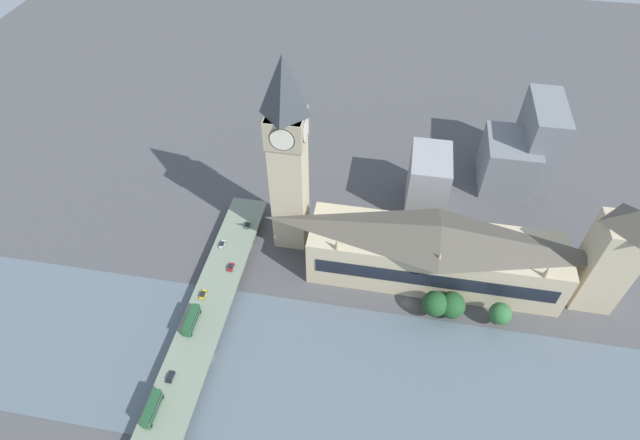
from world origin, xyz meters
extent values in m
plane|color=#4C4C4F|center=(0.00, 0.00, 0.00)|extent=(600.00, 600.00, 0.00)
cube|color=slate|center=(-35.09, 0.00, 0.15)|extent=(58.19, 360.00, 0.30)
cube|color=#C1B28E|center=(14.74, -8.00, 10.72)|extent=(23.47, 94.80, 21.45)
cube|color=black|center=(2.85, -8.00, 11.80)|extent=(0.40, 87.22, 6.43)
pyramid|color=#514C42|center=(14.74, -8.00, 24.93)|extent=(23.00, 92.91, 6.98)
cone|color=tan|center=(4.00, -44.03, 23.95)|extent=(2.20, 2.20, 5.00)
cone|color=tan|center=(4.00, -8.00, 23.95)|extent=(2.20, 2.20, 5.00)
cone|color=tan|center=(4.00, 28.03, 23.95)|extent=(2.20, 2.20, 5.00)
cube|color=#C1B28E|center=(25.21, 49.72, 30.97)|extent=(12.63, 12.63, 61.95)
cube|color=tan|center=(25.21, 49.72, 56.26)|extent=(13.39, 13.39, 11.37)
cylinder|color=black|center=(18.72, 49.72, 56.26)|extent=(0.50, 8.98, 8.98)
cylinder|color=silver|center=(18.59, 49.72, 56.26)|extent=(0.62, 8.32, 8.32)
cylinder|color=black|center=(31.70, 49.72, 56.26)|extent=(0.50, 8.98, 8.98)
cylinder|color=silver|center=(31.83, 49.72, 56.26)|extent=(0.62, 8.32, 8.32)
cylinder|color=black|center=(25.21, 43.23, 56.26)|extent=(8.98, 0.50, 8.98)
cylinder|color=silver|center=(25.21, 43.10, 56.26)|extent=(8.32, 0.62, 8.32)
cylinder|color=black|center=(25.21, 56.21, 56.26)|extent=(8.98, 0.50, 8.98)
cylinder|color=silver|center=(25.21, 56.34, 56.26)|extent=(8.32, 0.62, 8.32)
pyramid|color=#383D42|center=(25.21, 49.72, 72.85)|extent=(12.89, 12.89, 21.80)
cube|color=#C1B28E|center=(14.74, -66.80, 19.95)|extent=(14.80, 14.80, 39.90)
pyramid|color=#514C42|center=(14.74, -66.80, 43.23)|extent=(14.80, 14.80, 6.66)
cube|color=#5D6A59|center=(-35.09, 71.66, 2.08)|extent=(3.00, 12.97, 4.16)
cube|color=#5D6A59|center=(16.84, 71.66, 2.08)|extent=(3.00, 12.97, 4.16)
cube|color=gray|center=(-35.09, 71.66, 4.76)|extent=(148.37, 15.26, 1.20)
cube|color=#235B33|center=(-25.78, 74.57, 6.74)|extent=(11.30, 2.57, 1.88)
cube|color=black|center=(-25.78, 74.57, 7.12)|extent=(10.17, 2.63, 0.83)
cube|color=#235B33|center=(-25.78, 74.57, 8.79)|extent=(11.07, 2.57, 2.21)
cube|color=black|center=(-25.78, 74.57, 8.90)|extent=(10.17, 2.63, 1.06)
cube|color=#1E4E2B|center=(-25.78, 74.57, 9.97)|extent=(10.96, 2.45, 0.16)
cylinder|color=black|center=(-21.01, 73.39, 5.91)|extent=(1.09, 0.28, 1.09)
cylinder|color=black|center=(-21.01, 75.75, 5.91)|extent=(1.09, 0.28, 1.09)
cylinder|color=black|center=(-30.45, 73.39, 5.91)|extent=(1.09, 0.28, 1.09)
cylinder|color=black|center=(-30.45, 75.75, 5.91)|extent=(1.09, 0.28, 1.09)
cube|color=#235B33|center=(-57.94, 75.59, 6.81)|extent=(11.03, 2.50, 1.96)
cube|color=black|center=(-57.94, 75.59, 7.20)|extent=(9.92, 2.56, 0.86)
cube|color=#235B33|center=(-57.94, 75.59, 8.94)|extent=(10.81, 2.50, 2.30)
cube|color=black|center=(-57.94, 75.59, 9.05)|extent=(9.92, 2.56, 1.10)
cube|color=#1E4E2B|center=(-57.94, 75.59, 10.17)|extent=(10.70, 2.37, 0.16)
cylinder|color=black|center=(-53.35, 74.45, 5.94)|extent=(1.16, 0.28, 1.16)
cylinder|color=black|center=(-53.35, 76.73, 5.94)|extent=(1.16, 0.28, 1.16)
cylinder|color=black|center=(-62.41, 74.45, 5.94)|extent=(1.16, 0.28, 1.16)
cylinder|color=black|center=(-62.41, 76.73, 5.94)|extent=(1.16, 0.28, 1.16)
cube|color=gold|center=(-13.52, 75.05, 5.87)|extent=(4.29, 1.77, 0.55)
cube|color=black|center=(-13.65, 75.05, 6.44)|extent=(2.23, 1.59, 0.57)
cylinder|color=black|center=(-11.83, 74.25, 5.69)|extent=(0.65, 0.22, 0.65)
cylinder|color=black|center=(-11.83, 75.84, 5.69)|extent=(0.65, 0.22, 0.65)
cylinder|color=black|center=(-15.21, 74.25, 5.69)|extent=(0.65, 0.22, 0.65)
cylinder|color=black|center=(-15.21, 75.84, 5.69)|extent=(0.65, 0.22, 0.65)
cube|color=maroon|center=(0.65, 68.70, 5.97)|extent=(3.86, 1.88, 0.72)
cube|color=black|center=(0.54, 68.70, 6.54)|extent=(2.01, 1.70, 0.43)
cylinder|color=black|center=(2.10, 67.85, 5.70)|extent=(0.69, 0.22, 0.69)
cylinder|color=black|center=(2.10, 69.55, 5.70)|extent=(0.69, 0.22, 0.69)
cylinder|color=black|center=(-0.80, 67.85, 5.70)|extent=(0.69, 0.22, 0.69)
cylinder|color=black|center=(-0.80, 69.55, 5.70)|extent=(0.69, 0.22, 0.69)
cube|color=#2D5638|center=(23.47, 68.51, 5.88)|extent=(3.83, 1.79, 0.56)
cube|color=black|center=(23.35, 68.51, 6.44)|extent=(1.99, 1.61, 0.58)
cylinder|color=black|center=(24.93, 67.70, 5.69)|extent=(0.65, 0.22, 0.65)
cylinder|color=black|center=(24.93, 69.31, 5.69)|extent=(0.65, 0.22, 0.65)
cylinder|color=black|center=(22.01, 67.70, 5.69)|extent=(0.65, 0.22, 0.65)
cylinder|color=black|center=(22.01, 69.31, 5.69)|extent=(0.65, 0.22, 0.65)
cube|color=black|center=(-46.36, 74.74, 5.89)|extent=(4.07, 1.82, 0.58)
cube|color=black|center=(-46.48, 74.74, 6.40)|extent=(2.12, 1.64, 0.44)
cylinder|color=black|center=(-44.79, 73.92, 5.69)|extent=(0.67, 0.22, 0.67)
cylinder|color=black|center=(-44.79, 75.56, 5.69)|extent=(0.67, 0.22, 0.67)
cylinder|color=black|center=(-47.93, 73.92, 5.69)|extent=(0.67, 0.22, 0.67)
cylinder|color=black|center=(-47.93, 75.56, 5.69)|extent=(0.67, 0.22, 0.67)
cube|color=silver|center=(11.35, 75.54, 5.89)|extent=(4.16, 1.73, 0.56)
cube|color=black|center=(11.22, 75.54, 6.43)|extent=(2.17, 1.55, 0.52)
cylinder|color=black|center=(12.94, 74.76, 5.71)|extent=(0.70, 0.22, 0.70)
cylinder|color=black|center=(12.94, 76.31, 5.71)|extent=(0.70, 0.22, 0.70)
cylinder|color=black|center=(9.76, 74.76, 5.71)|extent=(0.70, 0.22, 0.70)
cylinder|color=black|center=(9.76, 76.31, 5.71)|extent=(0.70, 0.22, 0.70)
cube|color=#939399|center=(55.39, -4.30, 13.50)|extent=(25.02, 16.73, 27.01)
cube|color=slate|center=(85.51, -52.45, 18.97)|extent=(33.68, 14.53, 37.94)
cube|color=slate|center=(77.19, -40.31, 11.87)|extent=(27.52, 22.77, 23.73)
cylinder|color=brown|center=(-3.71, -32.37, 1.71)|extent=(0.70, 0.70, 3.42)
sphere|color=#2D6633|center=(-3.71, -32.37, 6.81)|extent=(7.98, 7.98, 7.98)
cylinder|color=brown|center=(-3.94, -9.30, 1.75)|extent=(0.70, 0.70, 3.49)
sphere|color=#1E4C23|center=(-3.94, -9.30, 7.47)|extent=(9.36, 9.36, 9.36)
cylinder|color=brown|center=(-2.67, -15.36, 1.04)|extent=(0.70, 0.70, 2.09)
sphere|color=#1E4C23|center=(-2.67, -15.36, 6.32)|extent=(9.96, 9.96, 9.96)
camera|label=1|loc=(-111.84, 13.98, 158.09)|focal=28.00mm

